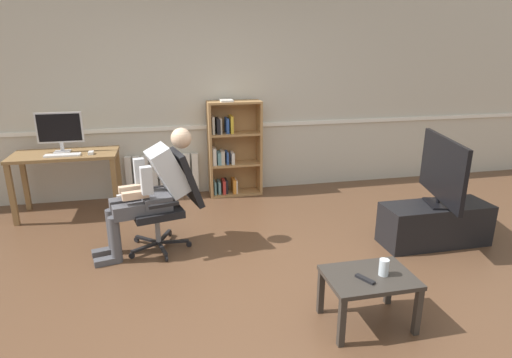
# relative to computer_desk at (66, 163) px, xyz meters

# --- Properties ---
(ground_plane) EXTENTS (18.00, 18.00, 0.00)m
(ground_plane) POSITION_rel_computer_desk_xyz_m (1.86, -2.15, -0.64)
(ground_plane) COLOR brown
(back_wall) EXTENTS (12.00, 0.13, 2.70)m
(back_wall) POSITION_rel_computer_desk_xyz_m (1.86, 0.50, 0.71)
(back_wall) COLOR beige
(back_wall) RESTS_ON ground_plane
(computer_desk) EXTENTS (1.19, 0.58, 0.76)m
(computer_desk) POSITION_rel_computer_desk_xyz_m (0.00, 0.00, 0.00)
(computer_desk) COLOR olive
(computer_desk) RESTS_ON ground_plane
(imac_monitor) EXTENTS (0.52, 0.14, 0.47)m
(imac_monitor) POSITION_rel_computer_desk_xyz_m (-0.03, 0.08, 0.39)
(imac_monitor) COLOR silver
(imac_monitor) RESTS_ON computer_desk
(keyboard) EXTENTS (0.39, 0.12, 0.02)m
(keyboard) POSITION_rel_computer_desk_xyz_m (0.01, -0.14, 0.13)
(keyboard) COLOR white
(keyboard) RESTS_ON computer_desk
(computer_mouse) EXTENTS (0.06, 0.10, 0.03)m
(computer_mouse) POSITION_rel_computer_desk_xyz_m (0.31, -0.12, 0.14)
(computer_mouse) COLOR white
(computer_mouse) RESTS_ON computer_desk
(bookshelf) EXTENTS (0.70, 0.29, 1.30)m
(bookshelf) POSITION_rel_computer_desk_xyz_m (2.03, 0.29, -0.02)
(bookshelf) COLOR #AD7F4C
(bookshelf) RESTS_ON ground_plane
(radiator) EXTENTS (0.95, 0.08, 0.57)m
(radiator) POSITION_rel_computer_desk_xyz_m (1.10, 0.39, -0.35)
(radiator) COLOR white
(radiator) RESTS_ON ground_plane
(office_chair) EXTENTS (0.76, 0.63, 0.99)m
(office_chair) POSITION_rel_computer_desk_xyz_m (1.17, -1.17, -0.11)
(office_chair) COLOR black
(office_chair) RESTS_ON ground_plane
(person_seated) EXTENTS (1.03, 0.53, 1.21)m
(person_seated) POSITION_rel_computer_desk_xyz_m (1.01, -1.21, 0.01)
(person_seated) COLOR #4C4C51
(person_seated) RESTS_ON ground_plane
(tv_stand) EXTENTS (1.10, 0.41, 0.43)m
(tv_stand) POSITION_rel_computer_desk_xyz_m (3.81, -1.69, -0.42)
(tv_stand) COLOR black
(tv_stand) RESTS_ON ground_plane
(tv_screen) EXTENTS (0.29, 1.01, 0.69)m
(tv_screen) POSITION_rel_computer_desk_xyz_m (3.81, -1.69, 0.15)
(tv_screen) COLOR black
(tv_screen) RESTS_ON tv_stand
(coffee_table) EXTENTS (0.63, 0.45, 0.39)m
(coffee_table) POSITION_rel_computer_desk_xyz_m (2.52, -2.76, -0.31)
(coffee_table) COLOR #332D28
(coffee_table) RESTS_ON ground_plane
(drinking_glass) EXTENTS (0.07, 0.07, 0.12)m
(drinking_glass) POSITION_rel_computer_desk_xyz_m (2.62, -2.77, -0.18)
(drinking_glass) COLOR silver
(drinking_glass) RESTS_ON coffee_table
(spare_remote) EXTENTS (0.10, 0.15, 0.02)m
(spare_remote) POSITION_rel_computer_desk_xyz_m (2.46, -2.81, -0.23)
(spare_remote) COLOR black
(spare_remote) RESTS_ON coffee_table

